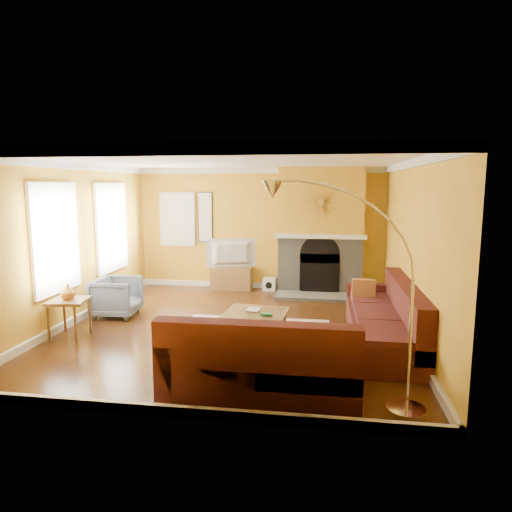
% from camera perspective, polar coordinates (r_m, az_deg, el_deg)
% --- Properties ---
extents(floor, '(5.50, 6.00, 0.02)m').
position_cam_1_polar(floor, '(7.61, -2.72, -8.98)').
color(floor, '#512C11').
rests_on(floor, ground).
extents(ceiling, '(5.50, 6.00, 0.02)m').
position_cam_1_polar(ceiling, '(7.25, -2.88, 11.94)').
color(ceiling, white).
rests_on(ceiling, ground).
extents(wall_back, '(5.50, 0.02, 2.70)m').
position_cam_1_polar(wall_back, '(10.26, 0.49, 3.41)').
color(wall_back, gold).
rests_on(wall_back, ground).
extents(wall_front, '(5.50, 0.02, 2.70)m').
position_cam_1_polar(wall_front, '(4.44, -10.44, -3.85)').
color(wall_front, gold).
rests_on(wall_front, ground).
extents(wall_left, '(0.02, 6.00, 2.70)m').
position_cam_1_polar(wall_left, '(8.30, -21.84, 1.51)').
color(wall_left, gold).
rests_on(wall_left, ground).
extents(wall_right, '(0.02, 6.00, 2.70)m').
position_cam_1_polar(wall_right, '(7.29, 18.99, 0.74)').
color(wall_right, gold).
rests_on(wall_right, ground).
extents(baseboard, '(5.50, 6.00, 0.12)m').
position_cam_1_polar(baseboard, '(7.58, -2.73, -8.48)').
color(baseboard, white).
rests_on(baseboard, floor).
extents(crown_molding, '(5.50, 6.00, 0.12)m').
position_cam_1_polar(crown_molding, '(7.25, -2.88, 11.38)').
color(crown_molding, white).
rests_on(crown_molding, ceiling).
extents(window_left_near, '(0.06, 1.22, 1.72)m').
position_cam_1_polar(window_left_near, '(9.40, -17.71, 3.43)').
color(window_left_near, white).
rests_on(window_left_near, wall_left).
extents(window_left_far, '(0.06, 1.22, 1.72)m').
position_cam_1_polar(window_left_far, '(7.75, -23.88, 2.04)').
color(window_left_far, white).
rests_on(window_left_far, wall_left).
extents(window_back, '(0.82, 0.06, 1.22)m').
position_cam_1_polar(window_back, '(10.62, -9.78, 4.56)').
color(window_back, white).
rests_on(window_back, wall_back).
extents(wall_art, '(0.34, 0.04, 1.14)m').
position_cam_1_polar(wall_art, '(10.45, -6.37, 4.83)').
color(wall_art, white).
rests_on(wall_art, wall_back).
extents(fireplace, '(1.80, 0.40, 2.70)m').
position_cam_1_polar(fireplace, '(9.95, 8.06, 3.16)').
color(fireplace, gray).
rests_on(fireplace, floor).
extents(mantel, '(1.92, 0.22, 0.08)m').
position_cam_1_polar(mantel, '(9.72, 8.03, 2.44)').
color(mantel, white).
rests_on(mantel, fireplace).
extents(hearth, '(1.80, 0.70, 0.06)m').
position_cam_1_polar(hearth, '(9.63, 7.86, -5.00)').
color(hearth, gray).
rests_on(hearth, floor).
extents(sunburst, '(0.70, 0.04, 0.70)m').
position_cam_1_polar(sunburst, '(9.68, 8.12, 6.57)').
color(sunburst, olive).
rests_on(sunburst, fireplace).
extents(rug, '(2.40, 1.80, 0.02)m').
position_cam_1_polar(rug, '(7.26, -0.44, -9.70)').
color(rug, beige).
rests_on(rug, floor).
extents(sectional_sofa, '(3.10, 3.70, 0.90)m').
position_cam_1_polar(sectional_sofa, '(6.53, 6.25, -7.82)').
color(sectional_sofa, '#4E1D19').
rests_on(sectional_sofa, floor).
extents(coffee_table, '(1.03, 1.03, 0.37)m').
position_cam_1_polar(coffee_table, '(7.15, -0.11, -8.48)').
color(coffee_table, white).
rests_on(coffee_table, floor).
extents(media_console, '(0.90, 0.40, 0.49)m').
position_cam_1_polar(media_console, '(10.27, -3.04, -2.82)').
color(media_console, brown).
rests_on(media_console, floor).
extents(tv, '(1.11, 0.48, 0.64)m').
position_cam_1_polar(tv, '(10.17, -3.06, 0.32)').
color(tv, black).
rests_on(tv, media_console).
extents(subwoofer, '(0.28, 0.28, 0.28)m').
position_cam_1_polar(subwoofer, '(10.19, 1.70, -3.51)').
color(subwoofer, white).
rests_on(subwoofer, floor).
extents(armchair, '(0.81, 0.79, 0.70)m').
position_cam_1_polar(armchair, '(8.52, -17.00, -4.93)').
color(armchair, slate).
rests_on(armchair, floor).
extents(side_table, '(0.62, 0.62, 0.60)m').
position_cam_1_polar(side_table, '(7.60, -22.26, -7.23)').
color(side_table, brown).
rests_on(side_table, floor).
extents(vase, '(0.25, 0.25, 0.24)m').
position_cam_1_polar(vase, '(7.50, -22.45, -4.15)').
color(vase, orange).
rests_on(vase, side_table).
extents(book, '(0.21, 0.27, 0.03)m').
position_cam_1_polar(book, '(7.21, -1.12, -6.70)').
color(book, white).
rests_on(book, coffee_table).
extents(arc_lamp, '(1.48, 0.36, 2.35)m').
position_cam_1_polar(arc_lamp, '(4.70, 11.20, -5.34)').
color(arc_lamp, silver).
rests_on(arc_lamp, floor).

